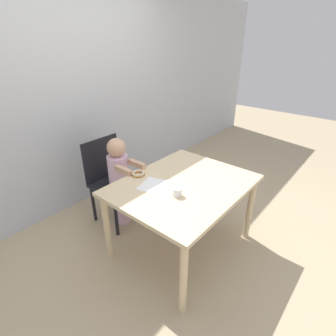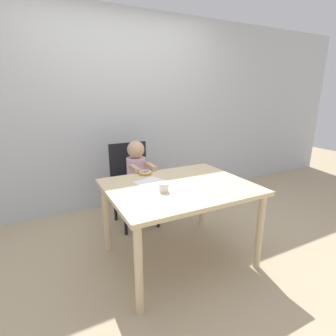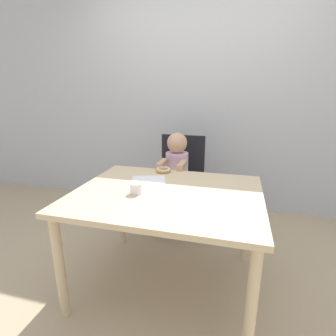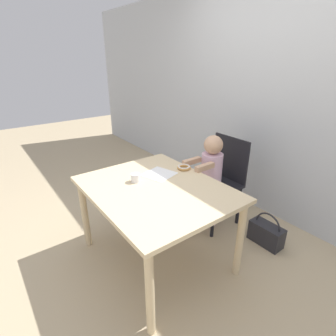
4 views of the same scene
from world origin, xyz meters
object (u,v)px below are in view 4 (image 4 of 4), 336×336
at_px(handbag, 266,233).
at_px(chair, 219,180).
at_px(cup, 135,178).
at_px(child_figure, 210,180).
at_px(donut, 184,167).

bearing_deg(handbag, chair, -172.78).
distance_m(chair, cup, 1.02).
height_order(chair, handbag, chair).
relative_size(child_figure, handbag, 2.95).
xyz_separation_m(child_figure, handbag, (0.59, 0.21, -0.42)).
bearing_deg(cup, donut, 85.16).
height_order(child_figure, handbag, child_figure).
bearing_deg(handbag, child_figure, -160.18).
height_order(donut, handbag, donut).
height_order(child_figure, cup, child_figure).
xyz_separation_m(donut, cup, (-0.04, -0.50, 0.02)).
distance_m(child_figure, cup, 0.87).
relative_size(chair, cup, 11.91).
distance_m(donut, handbag, 1.05).
distance_m(child_figure, handbag, 0.75).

